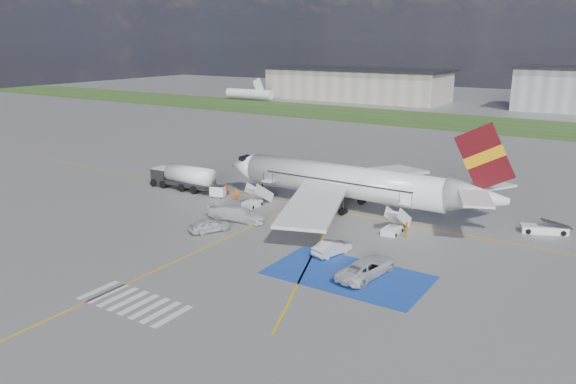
{
  "coord_description": "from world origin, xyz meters",
  "views": [
    {
      "loc": [
        30.35,
        -45.31,
        20.14
      ],
      "look_at": [
        -2.56,
        5.71,
        3.5
      ],
      "focal_mm": 35.0,
      "sensor_mm": 36.0,
      "label": 1
    }
  ],
  "objects_px": {
    "car_silver_b": "(332,248)",
    "airliner": "(354,182)",
    "fuel_tanker": "(184,179)",
    "belt_loader": "(544,229)",
    "car_silver_a": "(210,225)",
    "van_white_a": "(367,265)",
    "van_white_b": "(237,211)",
    "gpu_cart": "(218,192)"
  },
  "relations": [
    {
      "from": "belt_loader",
      "to": "van_white_a",
      "type": "bearing_deg",
      "value": -141.21
    },
    {
      "from": "van_white_a",
      "to": "van_white_b",
      "type": "distance_m",
      "value": 20.11
    },
    {
      "from": "airliner",
      "to": "belt_loader",
      "type": "xyz_separation_m",
      "value": [
        21.13,
        3.44,
        -3.02
      ]
    },
    {
      "from": "car_silver_b",
      "to": "van_white_a",
      "type": "xyz_separation_m",
      "value": [
        4.96,
        -2.75,
        0.32
      ]
    },
    {
      "from": "car_silver_a",
      "to": "airliner",
      "type": "bearing_deg",
      "value": -94.23
    },
    {
      "from": "car_silver_a",
      "to": "car_silver_b",
      "type": "bearing_deg",
      "value": -148.48
    },
    {
      "from": "gpu_cart",
      "to": "van_white_a",
      "type": "distance_m",
      "value": 30.04
    },
    {
      "from": "fuel_tanker",
      "to": "car_silver_a",
      "type": "height_order",
      "value": "fuel_tanker"
    },
    {
      "from": "airliner",
      "to": "belt_loader",
      "type": "relative_size",
      "value": 7.1
    },
    {
      "from": "fuel_tanker",
      "to": "car_silver_b",
      "type": "bearing_deg",
      "value": -20.69
    },
    {
      "from": "belt_loader",
      "to": "car_silver_b",
      "type": "xyz_separation_m",
      "value": [
        -16.16,
        -17.9,
        0.32
      ]
    },
    {
      "from": "airliner",
      "to": "fuel_tanker",
      "type": "bearing_deg",
      "value": -170.42
    },
    {
      "from": "car_silver_b",
      "to": "airliner",
      "type": "bearing_deg",
      "value": -54.99
    },
    {
      "from": "airliner",
      "to": "car_silver_a",
      "type": "height_order",
      "value": "airliner"
    },
    {
      "from": "fuel_tanker",
      "to": "van_white_a",
      "type": "relative_size",
      "value": 1.84
    },
    {
      "from": "gpu_cart",
      "to": "car_silver_b",
      "type": "height_order",
      "value": "gpu_cart"
    },
    {
      "from": "fuel_tanker",
      "to": "car_silver_a",
      "type": "xyz_separation_m",
      "value": [
        14.65,
        -11.69,
        -0.67
      ]
    },
    {
      "from": "gpu_cart",
      "to": "van_white_b",
      "type": "relative_size",
      "value": 0.4
    },
    {
      "from": "belt_loader",
      "to": "fuel_tanker",
      "type": "bearing_deg",
      "value": 166.7
    },
    {
      "from": "car_silver_b",
      "to": "fuel_tanker",
      "type": "bearing_deg",
      "value": -3.75
    },
    {
      "from": "van_white_b",
      "to": "fuel_tanker",
      "type": "bearing_deg",
      "value": 58.82
    },
    {
      "from": "gpu_cart",
      "to": "car_silver_b",
      "type": "distance_m",
      "value": 24.39
    },
    {
      "from": "fuel_tanker",
      "to": "belt_loader",
      "type": "distance_m",
      "value": 45.72
    },
    {
      "from": "gpu_cart",
      "to": "van_white_b",
      "type": "distance_m",
      "value": 10.35
    },
    {
      "from": "airliner",
      "to": "fuel_tanker",
      "type": "relative_size",
      "value": 3.67
    },
    {
      "from": "fuel_tanker",
      "to": "van_white_a",
      "type": "bearing_deg",
      "value": -22.12
    },
    {
      "from": "car_silver_b",
      "to": "van_white_b",
      "type": "relative_size",
      "value": 0.78
    },
    {
      "from": "airliner",
      "to": "van_white_a",
      "type": "height_order",
      "value": "airliner"
    },
    {
      "from": "car_silver_a",
      "to": "van_white_b",
      "type": "relative_size",
      "value": 0.82
    },
    {
      "from": "airliner",
      "to": "car_silver_a",
      "type": "bearing_deg",
      "value": -120.62
    },
    {
      "from": "belt_loader",
      "to": "car_silver_a",
      "type": "bearing_deg",
      "value": -170.52
    },
    {
      "from": "belt_loader",
      "to": "van_white_b",
      "type": "bearing_deg",
      "value": -177.23
    },
    {
      "from": "gpu_cart",
      "to": "fuel_tanker",
      "type": "bearing_deg",
      "value": 158.04
    },
    {
      "from": "belt_loader",
      "to": "van_white_a",
      "type": "relative_size",
      "value": 0.95
    },
    {
      "from": "gpu_cart",
      "to": "car_silver_b",
      "type": "bearing_deg",
      "value": -40.25
    },
    {
      "from": "airliner",
      "to": "car_silver_b",
      "type": "height_order",
      "value": "airliner"
    },
    {
      "from": "van_white_a",
      "to": "gpu_cart",
      "type": "bearing_deg",
      "value": -17.89
    },
    {
      "from": "airliner",
      "to": "gpu_cart",
      "type": "height_order",
      "value": "airliner"
    },
    {
      "from": "fuel_tanker",
      "to": "van_white_b",
      "type": "xyz_separation_m",
      "value": [
        14.74,
        -6.99,
        -0.37
      ]
    },
    {
      "from": "car_silver_a",
      "to": "van_white_a",
      "type": "relative_size",
      "value": 0.82
    },
    {
      "from": "van_white_a",
      "to": "airliner",
      "type": "bearing_deg",
      "value": -53.24
    },
    {
      "from": "airliner",
      "to": "van_white_a",
      "type": "xyz_separation_m",
      "value": [
        9.93,
        -17.21,
        -2.37
      ]
    }
  ]
}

